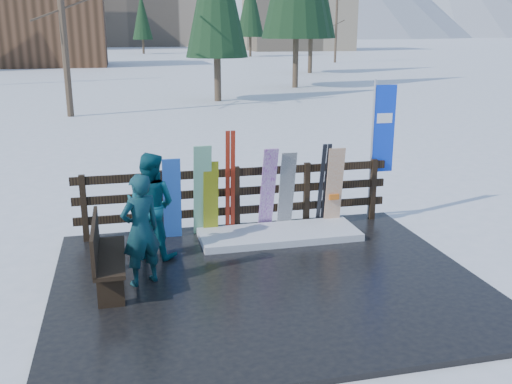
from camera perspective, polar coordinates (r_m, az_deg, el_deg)
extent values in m
plane|color=white|center=(8.31, 1.14, -9.20)|extent=(700.00, 700.00, 0.00)
cube|color=black|center=(8.30, 1.14, -8.95)|extent=(6.00, 5.00, 0.08)
cube|color=black|center=(9.94, -16.81, -1.59)|extent=(0.10, 0.10, 1.15)
cube|color=black|center=(9.93, -9.32, -1.12)|extent=(0.10, 0.10, 1.15)
cube|color=black|center=(10.09, -1.94, -0.64)|extent=(0.10, 0.10, 1.15)
cube|color=black|center=(10.41, 5.08, -0.17)|extent=(0.10, 0.10, 1.15)
cube|color=black|center=(10.88, 11.60, 0.27)|extent=(0.10, 0.10, 1.15)
cube|color=black|center=(10.16, -1.93, -1.86)|extent=(5.60, 0.05, 0.14)
cube|color=black|center=(10.06, -1.95, 0.04)|extent=(5.60, 0.05, 0.14)
cube|color=black|center=(9.97, -1.97, 1.98)|extent=(5.60, 0.05, 0.14)
cube|color=white|center=(9.84, 2.34, -4.25)|extent=(2.73, 1.00, 0.12)
cube|color=black|center=(8.10, -14.40, -6.32)|extent=(0.40, 1.50, 0.06)
cube|color=black|center=(7.64, -14.33, -9.55)|extent=(0.34, 0.06, 0.45)
cube|color=black|center=(8.74, -14.25, -6.23)|extent=(0.34, 0.06, 0.45)
cube|color=black|center=(8.02, -15.81, -4.61)|extent=(0.05, 1.50, 0.50)
cube|color=blue|center=(9.69, -8.39, -0.68)|extent=(0.30, 0.22, 1.42)
cube|color=silver|center=(9.72, -5.39, 0.10)|extent=(0.30, 0.36, 1.63)
cube|color=#F4FF16|center=(9.78, -4.54, -0.66)|extent=(0.26, 0.23, 1.34)
cube|color=white|center=(9.94, 1.20, 0.27)|extent=(0.25, 0.48, 1.54)
cube|color=black|center=(10.04, 3.07, 0.11)|extent=(0.27, 0.33, 1.44)
cube|color=silver|center=(10.32, 7.83, 0.48)|extent=(0.30, 0.20, 1.46)
cube|color=#A12613|center=(9.82, -2.86, 0.95)|extent=(0.08, 0.18, 1.83)
cube|color=#A12613|center=(9.84, -2.34, 0.98)|extent=(0.07, 0.18, 1.83)
cube|color=black|center=(10.29, 6.53, 0.72)|extent=(0.08, 0.31, 1.54)
cube|color=black|center=(10.33, 7.00, 0.75)|extent=(0.08, 0.31, 1.54)
cylinder|color=silver|center=(10.74, 11.47, 4.05)|extent=(0.04, 0.04, 2.60)
cube|color=#0D39DF|center=(10.76, 12.66, 6.17)|extent=(0.42, 0.02, 1.60)
imported|color=#124D44|center=(8.02, -11.46, -3.73)|extent=(0.69, 0.60, 1.59)
imported|color=#10515F|center=(8.97, -10.48, -1.31)|extent=(1.02, 0.95, 1.67)
cube|color=tan|center=(107.20, 4.24, 17.69)|extent=(18.00, 12.00, 14.00)
cube|color=brown|center=(62.59, -19.61, 15.44)|extent=(10.00, 8.00, 8.00)
cone|color=black|center=(29.71, -3.98, 17.53)|extent=(3.17, 3.17, 8.80)
cone|color=black|center=(49.94, 5.58, 18.37)|extent=(4.15, 4.15, 11.52)
cylinder|color=#382B1E|center=(66.73, 8.07, 17.17)|extent=(0.28, 0.28, 10.41)
cone|color=black|center=(67.45, -17.55, 16.97)|extent=(4.05, 4.05, 11.26)
cone|color=black|center=(81.30, -0.58, 17.12)|extent=(3.81, 3.81, 10.57)
cone|color=black|center=(92.38, -11.31, 16.05)|extent=(3.08, 3.08, 8.57)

